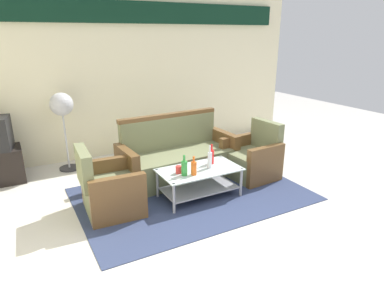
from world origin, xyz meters
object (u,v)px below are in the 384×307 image
Objects in this scene: bottle_red at (212,156)px; bottle_green at (184,168)px; couch at (178,159)px; cup at (179,170)px; coffee_table at (199,179)px; bottle_orange at (194,168)px; bottle_clear at (210,159)px; pedestal_fan at (62,109)px; armchair_left at (110,190)px; armchair_right at (252,159)px.

bottle_red is 0.56m from bottle_green.
couch is 0.82m from cup.
coffee_table is 11.00× the size of cup.
bottle_clear is at bearing 19.36° from bottle_orange.
cup is 2.26m from pedestal_fan.
bottle_red is (0.41, 0.23, 0.01)m from bottle_orange.
bottle_clear is (0.31, 0.11, 0.02)m from bottle_orange.
couch is 2.16× the size of armchair_left.
bottle_orange is (-0.16, -0.13, 0.23)m from coffee_table.
armchair_left is at bearing 21.33° from couch.
armchair_right is at bearing 94.23° from armchair_left.
pedestal_fan reaches higher than armchair_left.
armchair_right is 3.39× the size of bottle_orange.
cup is (-0.34, -0.73, 0.14)m from couch.
couch is at bearing 77.15° from bottle_orange.
couch reaches higher than armchair_right.
bottle_orange is 0.20× the size of pedestal_fan.
coffee_table is 0.30m from bottle_clear.
pedestal_fan is at bearing -42.60° from couch.
couch reaches higher than armchair_left.
armchair_left is 1.89m from pedestal_fan.
bottle_clear is at bearing -51.75° from pedestal_fan.
bottle_green is 2.74× the size of cup.
pedestal_fan is (-1.08, 1.91, 0.55)m from cup.
couch reaches higher than bottle_red.
pedestal_fan is (-1.11, 2.01, 0.50)m from bottle_green.
bottle_red is (1.43, -0.09, 0.23)m from armchair_left.
bottle_clear reaches higher than bottle_orange.
armchair_left is 3.39× the size of bottle_orange.
couch is 1.44× the size of pedestal_fan.
cup is (-0.31, 0.01, 0.19)m from coffee_table.
bottle_clear reaches higher than cup.
armchair_left is at bearing 176.40° from bottle_red.
bottle_red is at bearing 9.19° from cup.
bottle_green reaches higher than cup.
armchair_left is 0.77× the size of coffee_table.
pedestal_fan reaches higher than bottle_orange.
pedestal_fan is (-2.46, 1.69, 0.73)m from armchair_right.
armchair_left is at bearing 168.36° from cup.
armchair_right reaches higher than bottle_orange.
bottle_orange is at bearing -43.30° from cup.
armchair_right reaches higher than cup.
armchair_right is at bearing 11.92° from coffee_table.
bottle_red reaches higher than bottle_green.
bottle_clear is at bearing -10.01° from coffee_table.
cup is (-0.15, 0.14, -0.05)m from bottle_orange.
armchair_left reaches higher than bottle_orange.
bottle_red is 0.90× the size of bottle_clear.
coffee_table is 4.02× the size of bottle_green.
bottle_clear reaches higher than bottle_green.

